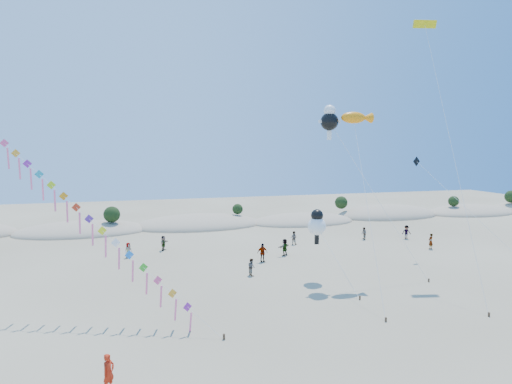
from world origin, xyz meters
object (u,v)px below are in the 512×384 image
(kite_train, at_px, (23,161))
(flyer_foreground, at_px, (109,373))
(parafoil_kite, at_px, (426,30))
(fish_kite, at_px, (357,118))

(kite_train, height_order, flyer_foreground, kite_train)
(parafoil_kite, relative_size, flyer_foreground, 12.98)
(flyer_foreground, bearing_deg, kite_train, 66.66)
(fish_kite, xyz_separation_m, parafoil_kite, (7.53, 1.14, 8.32))
(flyer_foreground, bearing_deg, parafoil_kite, -20.38)
(parafoil_kite, height_order, flyer_foreground, parafoil_kite)
(parafoil_kite, bearing_deg, fish_kite, -171.40)
(parafoil_kite, xyz_separation_m, flyer_foreground, (-27.72, -14.73, -21.47))
(fish_kite, bearing_deg, kite_train, -179.11)
(fish_kite, bearing_deg, parafoil_kite, 8.60)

